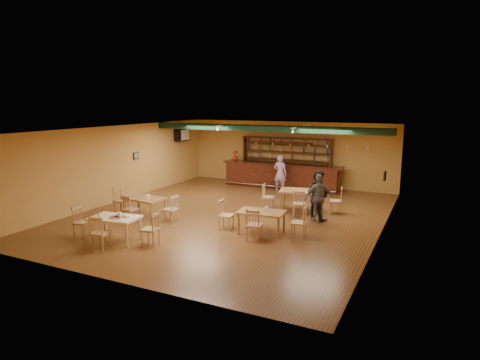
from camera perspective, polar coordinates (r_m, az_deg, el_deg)
The scene contains 22 objects.
floor at distance 14.58m, azimuth -1.17°, elevation -4.83°, with size 12.00×12.00×0.00m, color #503017.
ceiling_beam at distance 16.62m, azimuth 3.21°, elevation 7.12°, with size 10.00×0.30×0.25m, color black.
track_rail_left at distance 17.92m, azimuth -1.41°, elevation 7.62°, with size 0.05×2.50×0.05m, color white.
track_rail_right at distance 16.70m, azimuth 8.48°, elevation 7.28°, with size 0.05×2.50×0.05m, color white.
ac_unit at distance 20.17m, azimuth -8.00°, elevation 6.19°, with size 0.34×0.70×0.48m, color white.
picture_left at distance 17.78m, azimuth -14.13°, elevation 3.27°, with size 0.04×0.34×0.28m, color black.
picture_right at distance 13.28m, azimuth 19.34°, elevation 0.54°, with size 0.04×0.34×0.28m, color black.
bar_counter at distance 19.09m, azimuth 5.70°, elevation 0.58°, with size 5.58×0.85×1.13m, color #36110A.
back_bar_hutch at distance 19.59m, azimuth 6.37°, elevation 2.53°, with size 4.32×0.40×2.28m, color #36110A.
poinsettia at distance 19.89m, azimuth -0.62°, elevation 3.37°, with size 0.26×0.26×0.47m, color red.
dining_table_b at distance 15.13m, azimuth 8.44°, elevation -2.85°, with size 1.55×0.93×0.77m, color brown.
dining_table_c at distance 14.52m, azimuth -12.97°, elevation -3.75°, with size 1.40×0.84×0.70m, color brown.
dining_table_d at distance 12.50m, azimuth 2.96°, elevation -5.85°, with size 1.38×0.83×0.69m, color brown.
near_table at distance 12.33m, azimuth -16.78°, elevation -6.49°, with size 1.33×0.86×0.71m, color beige.
pizza_tray at distance 12.17m, azimuth -16.54°, elevation -4.91°, with size 0.40×0.40×0.01m, color silver.
parmesan_shaker at distance 12.41m, azimuth -18.80°, elevation -4.52°, with size 0.07×0.07×0.11m, color #EAE5C6.
napkin_stack at distance 12.15m, azimuth -15.10°, elevation -4.83°, with size 0.20×0.15×0.03m, color white.
pizza_server at distance 12.10m, azimuth -15.89°, elevation -4.91°, with size 0.32×0.09×0.00m, color silver.
side_plate at distance 11.75m, azimuth -15.61°, elevation -5.42°, with size 0.22×0.22×0.01m, color white.
patron_bar at distance 18.20m, azimuth 5.54°, elevation 0.91°, with size 0.60×0.39×1.64m, color #9A50AE.
patron_right_a at distance 14.07m, azimuth 10.62°, elevation -2.07°, with size 0.82×0.64×1.68m, color black.
patron_right_b at distance 13.85m, azimuth 10.80°, elevation -2.44°, with size 0.94×0.39×1.60m, color slate.
Camera 1 is at (6.38, -12.51, 3.91)m, focal length 30.98 mm.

